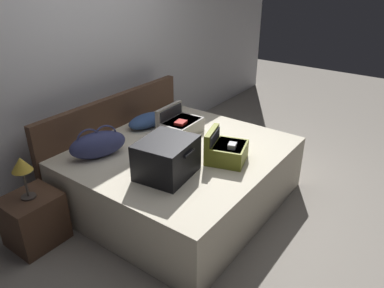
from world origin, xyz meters
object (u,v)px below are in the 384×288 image
object	(u,v)px
duffel_bag	(98,144)
table_lamp	(22,167)
pillow_near_headboard	(147,120)
bed	(181,175)
hard_case_small	(226,151)
hard_case_large	(167,158)
hard_case_medium	(180,125)
nightstand	(34,219)

from	to	relation	value
duffel_bag	table_lamp	bearing A→B (deg)	171.61
duffel_bag	pillow_near_headboard	xyz separation A→B (m)	(0.80, 0.11, -0.06)
bed	hard_case_small	world-z (taller)	hard_case_small
bed	hard_case_large	world-z (taller)	hard_case_large
hard_case_small	hard_case_large	bearing A→B (deg)	134.03
hard_case_small	table_lamp	xyz separation A→B (m)	(-1.33, 1.10, 0.07)
duffel_bag	table_lamp	xyz separation A→B (m)	(-0.69, 0.10, 0.05)
hard_case_medium	hard_case_large	bearing A→B (deg)	-152.47
hard_case_small	nightstand	distance (m)	1.78
bed	pillow_near_headboard	bearing A→B (deg)	70.27
hard_case_small	bed	bearing A→B (deg)	81.43
duffel_bag	hard_case_small	bearing A→B (deg)	-57.65
hard_case_small	nightstand	bearing A→B (deg)	123.28
hard_case_small	table_lamp	distance (m)	1.73
bed	pillow_near_headboard	xyz separation A→B (m)	(0.23, 0.65, 0.36)
hard_case_medium	nightstand	world-z (taller)	hard_case_medium
bed	pillow_near_headboard	world-z (taller)	pillow_near_headboard
duffel_bag	table_lamp	world-z (taller)	duffel_bag
hard_case_large	nightstand	world-z (taller)	hard_case_large
duffel_bag	pillow_near_headboard	world-z (taller)	duffel_bag
hard_case_medium	nightstand	size ratio (longest dim) A/B	0.95
table_lamp	nightstand	bearing A→B (deg)	0.00
table_lamp	duffel_bag	bearing A→B (deg)	-8.39
bed	duffel_bag	distance (m)	0.88
duffel_bag	table_lamp	distance (m)	0.70
bed	nightstand	world-z (taller)	bed
hard_case_large	hard_case_small	distance (m)	0.58
hard_case_medium	duffel_bag	distance (m)	0.90
hard_case_large	nightstand	size ratio (longest dim) A/B	1.16
duffel_bag	pillow_near_headboard	size ratio (longest dim) A/B	1.18
hard_case_small	pillow_near_headboard	xyz separation A→B (m)	(0.16, 1.11, -0.03)
hard_case_medium	pillow_near_headboard	world-z (taller)	hard_case_medium
bed	hard_case_small	size ratio (longest dim) A/B	4.64
duffel_bag	pillow_near_headboard	distance (m)	0.81
pillow_near_headboard	nightstand	world-z (taller)	pillow_near_headboard
hard_case_small	pillow_near_headboard	distance (m)	1.13
bed	duffel_bag	xyz separation A→B (m)	(-0.56, 0.53, 0.42)
hard_case_large	table_lamp	size ratio (longest dim) A/B	1.41
bed	hard_case_medium	xyz separation A→B (m)	(0.28, 0.23, 0.39)
hard_case_small	nightstand	xyz separation A→B (m)	(-1.33, 1.10, -0.45)
hard_case_large	hard_case_medium	bearing A→B (deg)	22.29
bed	table_lamp	distance (m)	1.48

